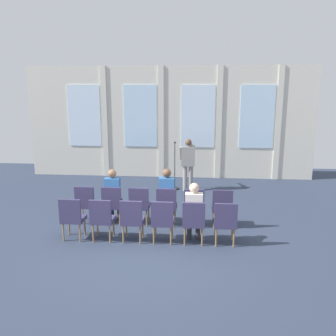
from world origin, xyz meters
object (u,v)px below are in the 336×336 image
at_px(chair_r0_c5, 222,206).
at_px(chair_r1_c2, 132,218).
at_px(chair_r1_c4, 194,220).
at_px(audience_r1_c4, 194,210).
at_px(audience_r0_c3, 167,194).
at_px(chair_r1_c5, 225,221).
at_px(mic_stand, 175,179).
at_px(chair_r0_c2, 139,203).
at_px(chair_r0_c3, 167,204).
at_px(audience_r0_c1, 113,193).
at_px(chair_r0_c0, 86,202).
at_px(chair_r1_c1, 102,217).
at_px(chair_r1_c3, 163,219).
at_px(chair_r1_c0, 72,216).
at_px(speaker, 188,161).
at_px(chair_r0_c1, 113,203).
at_px(chair_r0_c4, 194,205).

distance_m(chair_r0_c5, chair_r1_c2, 2.16).
relative_size(chair_r1_c4, audience_r1_c4, 0.72).
relative_size(audience_r0_c3, chair_r1_c5, 1.46).
relative_size(mic_stand, chair_r0_c2, 1.65).
height_order(chair_r0_c2, chair_r0_c3, same).
distance_m(audience_r0_c1, chair_r0_c5, 2.59).
xyz_separation_m(chair_r0_c0, audience_r0_c1, (0.65, 0.08, 0.21)).
distance_m(chair_r0_c2, chair_r1_c1, 1.16).
distance_m(chair_r0_c2, chair_r1_c3, 1.16).
relative_size(chair_r0_c2, chair_r1_c1, 1.00).
bearing_deg(chair_r1_c2, chair_r1_c5, 0.00).
distance_m(chair_r1_c0, audience_r1_c4, 2.59).
relative_size(chair_r0_c0, chair_r1_c2, 1.00).
xyz_separation_m(chair_r0_c2, chair_r0_c5, (1.94, 0.00, 0.00)).
bearing_deg(chair_r1_c4, audience_r0_c3, 121.88).
height_order(speaker, chair_r0_c2, speaker).
bearing_deg(mic_stand, chair_r1_c3, -89.86).
bearing_deg(audience_r1_c4, chair_r0_c3, 126.35).
relative_size(chair_r0_c3, chair_r0_c5, 1.00).
distance_m(speaker, audience_r0_c3, 2.94).
height_order(chair_r0_c1, audience_r0_c1, audience_r0_c1).
height_order(speaker, audience_r0_c3, speaker).
bearing_deg(chair_r0_c3, chair_r0_c0, 180.00).
bearing_deg(chair_r0_c0, chair_r1_c3, -26.36).
distance_m(chair_r1_c1, chair_r1_c2, 0.65).
bearing_deg(chair_r1_c3, chair_r0_c3, 90.00).
bearing_deg(chair_r0_c5, speaker, 106.34).
distance_m(chair_r1_c0, chair_r1_c3, 1.94).
bearing_deg(chair_r1_c4, chair_r0_c0, 159.61).
height_order(chair_r1_c0, chair_r1_c4, same).
height_order(audience_r0_c3, chair_r1_c2, audience_r0_c3).
bearing_deg(chair_r0_c1, chair_r1_c0, -123.93).
xyz_separation_m(chair_r0_c4, chair_r1_c2, (-1.29, -0.96, 0.00)).
distance_m(chair_r1_c0, chair_r1_c4, 2.58).
bearing_deg(chair_r1_c0, audience_r0_c1, 58.17).
bearing_deg(chair_r1_c1, audience_r0_c3, 38.80).
xyz_separation_m(speaker, chair_r0_c4, (0.23, -2.99, -0.43)).
height_order(speaker, chair_r0_c3, speaker).
height_order(mic_stand, chair_r1_c4, mic_stand).
distance_m(mic_stand, chair_r0_c0, 3.67).
relative_size(speaker, chair_r0_c2, 1.76).
bearing_deg(chair_r0_c4, chair_r1_c2, -143.38).
height_order(chair_r0_c1, chair_r1_c4, same).
xyz_separation_m(mic_stand, chair_r0_c5, (1.30, -3.11, 0.20)).
xyz_separation_m(audience_r0_c3, chair_r1_c2, (-0.65, -1.04, -0.23)).
relative_size(chair_r0_c1, chair_r0_c2, 1.00).
relative_size(chair_r1_c4, chair_r1_c5, 1.00).
relative_size(audience_r0_c1, chair_r1_c2, 1.42).
height_order(chair_r0_c0, audience_r0_c3, audience_r0_c3).
bearing_deg(chair_r0_c5, audience_r0_c3, 176.52).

